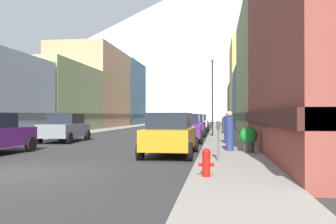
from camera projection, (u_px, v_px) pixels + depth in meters
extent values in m
plane|color=#323232|center=(16.00, 174.00, 10.46)|extent=(400.00, 400.00, 0.00)
cube|color=gray|center=(122.00, 128.00, 45.98)|extent=(2.50, 100.00, 0.15)
cube|color=gray|center=(222.00, 128.00, 44.30)|extent=(2.50, 100.00, 0.15)
cube|color=#8C9966|center=(49.00, 98.00, 36.92)|extent=(7.36, 12.21, 6.80)
cube|color=#3F442D|center=(49.00, 116.00, 36.90)|extent=(7.66, 12.21, 0.50)
cube|color=tan|center=(91.00, 88.00, 49.69)|extent=(7.67, 13.46, 10.66)
cube|color=brown|center=(91.00, 116.00, 49.66)|extent=(7.97, 13.46, 0.50)
cube|color=slate|center=(119.00, 94.00, 62.61)|extent=(7.07, 11.64, 10.76)
cube|color=#22333F|center=(119.00, 116.00, 62.58)|extent=(7.37, 11.64, 0.50)
cube|color=#8C9966|center=(291.00, 73.00, 27.66)|extent=(7.47, 13.70, 9.81)
cube|color=#3F442D|center=(291.00, 116.00, 27.63)|extent=(7.77, 13.70, 0.50)
cube|color=slate|center=(281.00, 100.00, 38.80)|extent=(9.90, 8.47, 6.66)
cube|color=#22333F|center=(281.00, 116.00, 38.78)|extent=(10.20, 8.47, 0.50)
cube|color=#D8B259|center=(260.00, 85.00, 49.27)|extent=(7.81, 11.30, 11.61)
cube|color=brown|center=(260.00, 116.00, 49.23)|extent=(8.11, 11.30, 0.50)
cube|color=#66605B|center=(255.00, 105.00, 61.19)|extent=(8.78, 12.72, 6.83)
cube|color=#2D2B29|center=(255.00, 116.00, 61.18)|extent=(9.08, 12.72, 0.50)
cylinder|color=black|center=(31.00, 144.00, 16.82)|extent=(0.25, 0.69, 0.68)
cube|color=slate|center=(65.00, 130.00, 22.97)|extent=(1.98, 4.46, 0.80)
cube|color=#1E232D|center=(66.00, 119.00, 23.22)|extent=(1.67, 2.25, 0.64)
cylinder|color=black|center=(69.00, 138.00, 21.23)|extent=(0.24, 0.69, 0.68)
cylinder|color=black|center=(39.00, 138.00, 21.42)|extent=(0.24, 0.69, 0.68)
cylinder|color=black|center=(87.00, 135.00, 24.51)|extent=(0.24, 0.69, 0.68)
cylinder|color=black|center=(61.00, 135.00, 24.70)|extent=(0.24, 0.69, 0.68)
cube|color=#B28419|center=(171.00, 138.00, 15.11)|extent=(1.87, 4.41, 0.80)
cube|color=#1E232D|center=(170.00, 121.00, 14.87)|extent=(1.62, 2.21, 0.64)
cylinder|color=black|center=(156.00, 144.00, 16.87)|extent=(0.22, 0.68, 0.68)
cylinder|color=black|center=(196.00, 145.00, 16.61)|extent=(0.22, 0.68, 0.68)
cylinder|color=black|center=(140.00, 151.00, 13.61)|extent=(0.22, 0.68, 0.68)
cylinder|color=black|center=(189.00, 152.00, 13.35)|extent=(0.22, 0.68, 0.68)
cube|color=#591E72|center=(186.00, 130.00, 22.76)|extent=(1.94, 4.44, 0.80)
cube|color=#1E232D|center=(186.00, 119.00, 22.52)|extent=(1.65, 2.24, 0.64)
cylinder|color=black|center=(174.00, 135.00, 24.50)|extent=(0.24, 0.68, 0.68)
cylinder|color=black|center=(202.00, 135.00, 24.30)|extent=(0.24, 0.68, 0.68)
cylinder|color=black|center=(169.00, 138.00, 21.22)|extent=(0.24, 0.68, 0.68)
cylinder|color=black|center=(201.00, 138.00, 21.02)|extent=(0.24, 0.68, 0.68)
cube|color=#591E72|center=(193.00, 127.00, 29.02)|extent=(1.86, 4.41, 0.80)
cube|color=#1E232D|center=(193.00, 118.00, 28.78)|extent=(1.61, 2.21, 0.64)
cylinder|color=black|center=(183.00, 131.00, 30.77)|extent=(0.22, 0.68, 0.68)
cylinder|color=black|center=(205.00, 131.00, 30.53)|extent=(0.22, 0.68, 0.68)
cylinder|color=black|center=(180.00, 133.00, 27.50)|extent=(0.22, 0.68, 0.68)
cylinder|color=black|center=(204.00, 133.00, 27.26)|extent=(0.22, 0.68, 0.68)
cube|color=silver|center=(198.00, 124.00, 37.05)|extent=(1.90, 4.42, 0.80)
cube|color=#1E232D|center=(198.00, 117.00, 36.81)|extent=(1.63, 2.22, 0.64)
cylinder|color=black|center=(191.00, 128.00, 38.82)|extent=(0.23, 0.68, 0.68)
cylinder|color=black|center=(208.00, 128.00, 38.55)|extent=(0.23, 0.68, 0.68)
cylinder|color=black|center=(188.00, 129.00, 35.55)|extent=(0.23, 0.68, 0.68)
cylinder|color=black|center=(207.00, 129.00, 35.28)|extent=(0.23, 0.68, 0.68)
cylinder|color=red|center=(206.00, 166.00, 9.05)|extent=(0.20, 0.20, 0.55)
sphere|color=red|center=(206.00, 153.00, 9.05)|extent=(0.22, 0.22, 0.22)
cylinder|color=red|center=(200.00, 164.00, 9.07)|extent=(0.10, 0.09, 0.09)
cylinder|color=red|center=(212.00, 165.00, 9.03)|extent=(0.10, 0.09, 0.09)
cylinder|color=#595960|center=(218.00, 145.00, 12.18)|extent=(0.06, 0.06, 1.05)
cube|color=#33383F|center=(218.00, 125.00, 12.18)|extent=(0.14, 0.10, 0.28)
cylinder|color=brown|center=(43.00, 134.00, 26.92)|extent=(0.39, 0.39, 0.33)
sphere|color=#377521|center=(43.00, 128.00, 26.92)|extent=(0.62, 0.62, 0.62)
cylinder|color=#4C4C51|center=(249.00, 147.00, 15.10)|extent=(0.46, 0.46, 0.39)
sphere|color=#1D892F|center=(249.00, 136.00, 15.10)|extent=(0.75, 0.75, 0.75)
cylinder|color=navy|center=(230.00, 134.00, 15.77)|extent=(0.36, 0.36, 1.47)
sphere|color=tan|center=(230.00, 114.00, 15.78)|extent=(0.23, 0.23, 0.23)
cylinder|color=navy|center=(227.00, 129.00, 20.02)|extent=(0.36, 0.36, 1.51)
sphere|color=tan|center=(227.00, 113.00, 20.02)|extent=(0.24, 0.24, 0.24)
cylinder|color=#333338|center=(224.00, 125.00, 30.84)|extent=(0.36, 0.36, 1.33)
sphere|color=tan|center=(224.00, 116.00, 30.85)|extent=(0.21, 0.21, 0.21)
cylinder|color=black|center=(212.00, 99.00, 26.92)|extent=(0.12, 0.12, 5.50)
sphere|color=white|center=(212.00, 59.00, 26.95)|extent=(0.36, 0.36, 0.36)
cone|color=silver|center=(214.00, 46.00, 268.10)|extent=(350.63, 350.63, 105.38)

